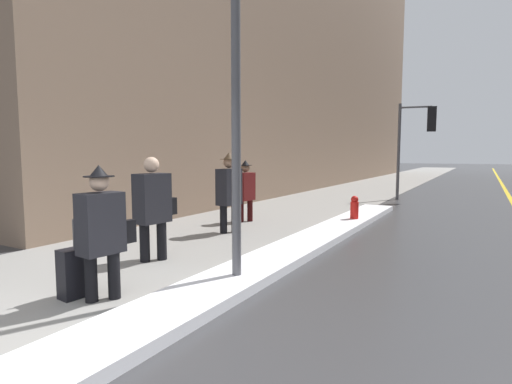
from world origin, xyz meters
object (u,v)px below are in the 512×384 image
(pedestrian_trailing, at_px, (102,228))
(fire_hydrant, at_px, (354,210))
(lamp_post, at_px, (236,90))
(pedestrian_in_fedora, at_px, (229,189))
(rolling_suitcase, at_px, (75,273))
(pedestrian_with_shoulder_bag, at_px, (153,204))
(pedestrian_nearside, at_px, (245,188))
(traffic_light_near, at_px, (419,130))

(pedestrian_trailing, bearing_deg, fire_hydrant, 176.75)
(lamp_post, height_order, pedestrian_in_fedora, lamp_post)
(pedestrian_trailing, distance_m, rolling_suitcase, 0.68)
(pedestrian_with_shoulder_bag, bearing_deg, lamp_post, 85.80)
(pedestrian_nearside, xyz_separation_m, rolling_suitcase, (1.03, -5.59, -0.55))
(lamp_post, distance_m, pedestrian_trailing, 2.31)
(traffic_light_near, xyz_separation_m, fire_hydrant, (-0.57, -6.26, -2.25))
(lamp_post, relative_size, pedestrian_nearside, 2.62)
(pedestrian_in_fedora, bearing_deg, lamp_post, 41.27)
(lamp_post, xyz_separation_m, rolling_suitcase, (-1.40, -1.36, -2.21))
(traffic_light_near, xyz_separation_m, pedestrian_in_fedora, (-2.61, -8.74, -1.64))
(pedestrian_nearside, bearing_deg, rolling_suitcase, 16.49)
(rolling_suitcase, bearing_deg, lamp_post, 140.27)
(traffic_light_near, relative_size, pedestrian_nearside, 2.30)
(lamp_post, bearing_deg, pedestrian_with_shoulder_bag, 169.72)
(rolling_suitcase, bearing_deg, fire_hydrant, 173.84)
(pedestrian_trailing, height_order, pedestrian_in_fedora, pedestrian_in_fedora)
(pedestrian_nearside, relative_size, fire_hydrant, 2.23)
(lamp_post, relative_size, rolling_suitcase, 4.31)
(pedestrian_with_shoulder_bag, height_order, pedestrian_nearside, pedestrian_with_shoulder_bag)
(pedestrian_in_fedora, bearing_deg, traffic_light_near, 169.44)
(lamp_post, xyz_separation_m, pedestrian_with_shoulder_bag, (-1.78, 0.32, -1.58))
(lamp_post, relative_size, pedestrian_trailing, 2.58)
(pedestrian_in_fedora, bearing_deg, rolling_suitcase, 14.10)
(pedestrian_trailing, xyz_separation_m, pedestrian_nearside, (-1.40, 5.48, -0.01))
(traffic_light_near, distance_m, pedestrian_with_shoulder_bag, 11.61)
(pedestrian_in_fedora, height_order, pedestrian_nearside, pedestrian_in_fedora)
(traffic_light_near, relative_size, rolling_suitcase, 3.78)
(pedestrian_trailing, bearing_deg, traffic_light_near, 178.74)
(traffic_light_near, distance_m, pedestrian_trailing, 13.04)
(pedestrian_in_fedora, distance_m, pedestrian_nearside, 1.47)
(pedestrian_in_fedora, relative_size, fire_hydrant, 2.50)
(pedestrian_in_fedora, bearing_deg, fire_hydrant, 146.63)
(lamp_post, bearing_deg, pedestrian_trailing, -129.37)
(traffic_light_near, xyz_separation_m, pedestrian_nearside, (-3.05, -7.34, -1.74))
(traffic_light_near, distance_m, fire_hydrant, 6.68)
(pedestrian_in_fedora, xyz_separation_m, fire_hydrant, (2.04, 2.47, -0.61))
(lamp_post, height_order, pedestrian_with_shoulder_bag, lamp_post)
(pedestrian_trailing, bearing_deg, pedestrian_in_fedora, -160.71)
(traffic_light_near, bearing_deg, pedestrian_with_shoulder_bag, -111.81)
(pedestrian_with_shoulder_bag, height_order, fire_hydrant, pedestrian_with_shoulder_bag)
(lamp_post, relative_size, traffic_light_near, 1.14)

